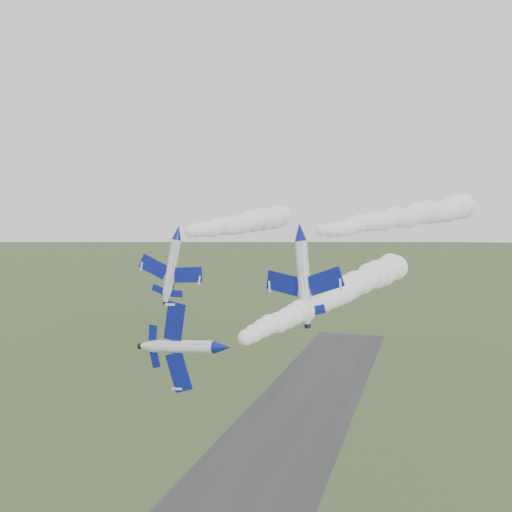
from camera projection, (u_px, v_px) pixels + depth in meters
The scene contains 7 objects.
runway at pixel (244, 494), 91.10m from camera, with size 24.00×260.00×0.04m, color #2D2D2F.
jet_lead at pixel (222, 348), 57.99m from camera, with size 4.43×11.59×9.55m.
smoke_trail_jet_lead at pixel (340, 292), 86.96m from camera, with size 4.93×61.30×4.93m, color white, non-canonical shape.
jet_pair_left at pixel (177, 232), 79.77m from camera, with size 9.42×11.53×3.25m.
smoke_trail_jet_pair_left at pixel (248, 222), 118.43m from camera, with size 5.47×75.06×5.47m, color white, non-canonical shape.
jet_pair_right at pixel (299, 232), 75.83m from camera, with size 11.87×13.80×3.54m.
smoke_trail_jet_pair_right at pixel (409, 216), 104.14m from camera, with size 5.19×64.94×5.19m, color white, non-canonical shape.
Camera 1 is at (27.60, -53.83, 44.40)m, focal length 40.00 mm.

